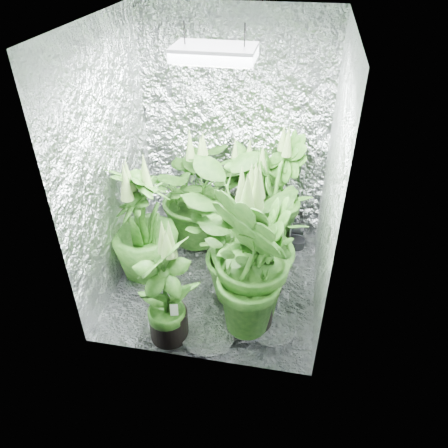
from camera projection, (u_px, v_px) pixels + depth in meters
name	position (u px, v px, depth m)	size (l,w,h in m)	color
ground	(217.00, 280.00, 3.66)	(1.60, 1.60, 0.00)	silver
walls	(216.00, 175.00, 3.08)	(1.62, 1.62, 2.00)	silver
ceiling	(214.00, 22.00, 2.51)	(1.60, 1.60, 0.01)	silver
grow_lamp	(214.00, 53.00, 2.61)	(0.50, 0.30, 0.22)	gray
plant_a	(200.00, 193.00, 3.82)	(1.09, 1.09, 1.08)	black
plant_b	(247.00, 197.00, 3.89)	(0.67, 0.67, 1.00)	black
plant_c	(275.00, 193.00, 3.79)	(0.61, 0.61, 1.13)	black
plant_d	(143.00, 225.00, 3.44)	(0.77, 0.77, 1.10)	black
plant_e	(247.00, 243.00, 3.16)	(1.13, 1.13, 1.16)	black
plant_f	(166.00, 292.00, 2.93)	(0.58, 0.58, 0.95)	black
plant_g	(254.00, 261.00, 2.91)	(0.84, 0.84, 1.30)	black
circulation_fan	(294.00, 233.00, 3.95)	(0.15, 0.32, 0.36)	black
plant_label	(174.00, 310.00, 2.97)	(0.06, 0.01, 0.09)	white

